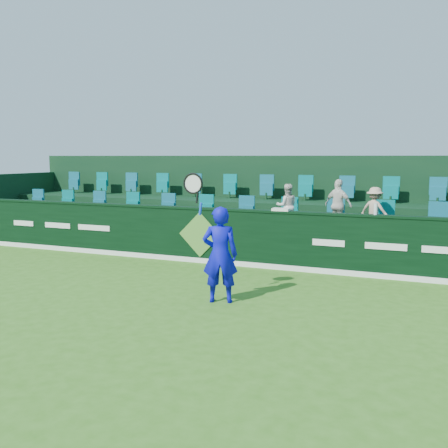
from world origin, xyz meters
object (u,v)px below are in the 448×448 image
at_px(tennis_player, 220,254).
at_px(drinks_bottle, 376,209).
at_px(spectator_left, 287,206).
at_px(towel, 281,209).
at_px(spectator_right, 374,210).
at_px(spectator_middle, 338,205).

distance_m(tennis_player, drinks_bottle, 3.83).
bearing_deg(drinks_bottle, spectator_left, 153.30).
distance_m(tennis_player, towel, 3.01).
bearing_deg(tennis_player, drinks_bottle, 51.50).
bearing_deg(towel, tennis_player, -95.53).
bearing_deg(spectator_right, drinks_bottle, 117.67).
bearing_deg(towel, spectator_left, 98.21).
xyz_separation_m(tennis_player, drinks_bottle, (2.35, 2.96, 0.60)).
xyz_separation_m(spectator_left, spectator_middle, (1.27, 0.00, 0.07)).
distance_m(spectator_middle, spectator_right, 0.84).
bearing_deg(spectator_left, towel, 74.11).
relative_size(tennis_player, spectator_left, 2.11).
bearing_deg(drinks_bottle, towel, 180.00).
xyz_separation_m(tennis_player, spectator_left, (0.12, 4.08, 0.48)).
xyz_separation_m(towel, drinks_bottle, (2.07, 0.00, 0.09)).
bearing_deg(spectator_right, towel, 51.33).
bearing_deg(spectator_middle, spectator_right, -155.89).
height_order(spectator_right, drinks_bottle, spectator_right).
xyz_separation_m(spectator_right, towel, (-1.94, -1.12, 0.04)).
bearing_deg(spectator_left, spectator_middle, 155.91).
height_order(spectator_left, towel, spectator_left).
bearing_deg(spectator_middle, tennis_player, 95.28).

